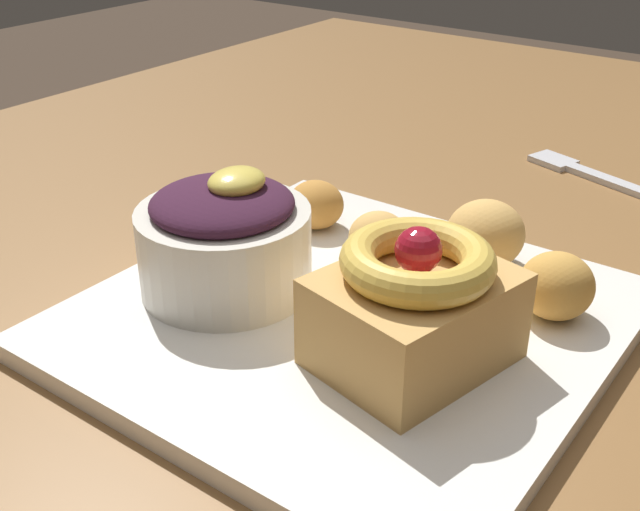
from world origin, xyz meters
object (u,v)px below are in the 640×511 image
object	(u,v)px
fritter_back	(316,205)
fritter_front	(485,234)
fritter_middle	(378,237)
fritter_extra	(556,286)
cake_slice	(415,305)
front_plate	(349,319)
fork	(587,173)
berry_ramekin	(225,239)

from	to	relation	value
fritter_back	fritter_front	bearing A→B (deg)	-81.26
fritter_middle	fritter_extra	distance (m)	0.11
cake_slice	fritter_back	size ratio (longest dim) A/B	2.79
fritter_front	fritter_back	world-z (taller)	fritter_front
fritter_middle	fritter_extra	world-z (taller)	fritter_extra
fritter_middle	fritter_extra	size ratio (longest dim) A/B	0.92
cake_slice	fritter_front	distance (m)	0.11
fritter_middle	fritter_back	size ratio (longest dim) A/B	0.98
front_plate	fritter_middle	world-z (taller)	fritter_middle
front_plate	fritter_middle	distance (m)	0.07
front_plate	fritter_back	xyz separation A→B (m)	(0.08, 0.08, 0.02)
fritter_front	fritter_extra	xyz separation A→B (m)	(-0.03, -0.06, -0.00)
fritter_extra	fork	size ratio (longest dim) A/B	0.33
front_plate	cake_slice	size ratio (longest dim) A/B	2.58
fork	fritter_back	bearing A→B (deg)	82.79
front_plate	fritter_front	world-z (taller)	fritter_front
fritter_back	fritter_extra	distance (m)	0.17
cake_slice	fritter_back	world-z (taller)	cake_slice
fritter_front	fritter_extra	bearing A→B (deg)	-118.35
fritter_back	cake_slice	bearing A→B (deg)	-126.09
cake_slice	fritter_extra	xyz separation A→B (m)	(0.08, -0.04, -0.01)
cake_slice	fork	distance (m)	0.33
fork	berry_ramekin	bearing A→B (deg)	90.78
fork	fritter_front	bearing A→B (deg)	110.02
berry_ramekin	fritter_back	distance (m)	0.10
fritter_front	fritter_extra	distance (m)	0.06
cake_slice	fritter_middle	bearing A→B (deg)	41.85
fritter_back	fritter_extra	bearing A→B (deg)	-94.40
berry_ramekin	fritter_front	world-z (taller)	berry_ramekin
berry_ramekin	fritter_middle	bearing A→B (deg)	-32.97
fritter_extra	fritter_middle	bearing A→B (deg)	91.26
fritter_middle	fritter_extra	xyz separation A→B (m)	(0.00, -0.11, 0.00)
fritter_middle	fritter_back	distance (m)	0.06
front_plate	fritter_middle	bearing A→B (deg)	18.11
fritter_back	fork	world-z (taller)	fritter_back
front_plate	berry_ramekin	size ratio (longest dim) A/B	2.75
fritter_front	fork	xyz separation A→B (m)	(0.21, 0.01, -0.03)
front_plate	berry_ramekin	xyz separation A→B (m)	(-0.02, 0.07, 0.04)
fritter_front	fritter_middle	xyz separation A→B (m)	(-0.03, 0.06, -0.00)
fritter_front	fritter_middle	bearing A→B (deg)	121.13
cake_slice	berry_ramekin	bearing A→B (deg)	90.37
front_plate	fritter_front	xyz separation A→B (m)	(0.09, -0.04, 0.03)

